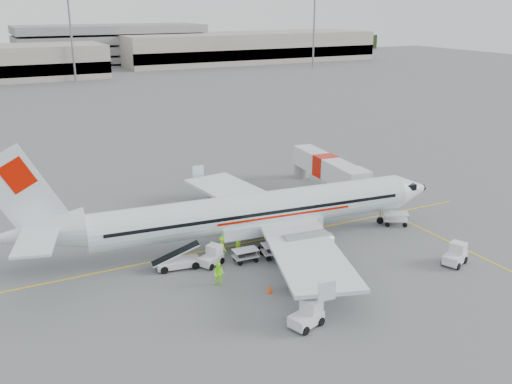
# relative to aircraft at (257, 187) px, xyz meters

# --- Properties ---
(ground) EXTENTS (360.00, 360.00, 0.00)m
(ground) POSITION_rel_aircraft_xyz_m (1.24, 0.54, -5.16)
(ground) COLOR #56595B
(stripe_lead) EXTENTS (44.00, 0.20, 0.01)m
(stripe_lead) POSITION_rel_aircraft_xyz_m (1.24, 0.54, -5.16)
(stripe_lead) COLOR yellow
(stripe_lead) RESTS_ON ground
(stripe_cross) EXTENTS (0.20, 20.00, 0.01)m
(stripe_cross) POSITION_rel_aircraft_xyz_m (15.24, -7.46, -5.16)
(stripe_cross) COLOR yellow
(stripe_cross) RESTS_ON ground
(terminal_east) EXTENTS (90.00, 26.00, 10.00)m
(terminal_east) POSITION_rel_aircraft_xyz_m (71.24, 145.54, -0.16)
(terminal_east) COLOR gray
(terminal_east) RESTS_ON ground
(parking_garage) EXTENTS (62.00, 24.00, 14.00)m
(parking_garage) POSITION_rel_aircraft_xyz_m (26.24, 160.54, 1.84)
(parking_garage) COLOR slate
(parking_garage) RESTS_ON ground
(treeline) EXTENTS (300.00, 3.00, 6.00)m
(treeline) POSITION_rel_aircraft_xyz_m (1.24, 175.54, -2.16)
(treeline) COLOR black
(treeline) RESTS_ON ground
(mast_center) EXTENTS (3.20, 1.20, 22.00)m
(mast_center) POSITION_rel_aircraft_xyz_m (6.24, 118.54, 5.84)
(mast_center) COLOR slate
(mast_center) RESTS_ON ground
(mast_east) EXTENTS (3.20, 1.20, 22.00)m
(mast_east) POSITION_rel_aircraft_xyz_m (81.24, 118.54, 5.84)
(mast_east) COLOR slate
(mast_east) RESTS_ON ground
(aircraft) EXTENTS (39.99, 32.66, 10.33)m
(aircraft) POSITION_rel_aircraft_xyz_m (0.00, 0.00, 0.00)
(aircraft) COLOR silver
(aircraft) RESTS_ON ground
(jet_bridge) EXTENTS (4.08, 15.51, 4.02)m
(jet_bridge) POSITION_rel_aircraft_xyz_m (13.50, 9.68, -3.15)
(jet_bridge) COLOR silver
(jet_bridge) RESTS_ON ground
(belt_loader) EXTENTS (4.74, 2.29, 2.47)m
(belt_loader) POSITION_rel_aircraft_xyz_m (-7.73, -1.46, -3.93)
(belt_loader) COLOR silver
(belt_loader) RESTS_ON ground
(tug_fore) EXTENTS (2.53, 2.04, 1.71)m
(tug_fore) POSITION_rel_aircraft_xyz_m (12.24, -10.94, -4.31)
(tug_fore) COLOR silver
(tug_fore) RESTS_ON ground
(tug_mid) EXTENTS (2.57, 1.95, 1.76)m
(tug_mid) POSITION_rel_aircraft_xyz_m (-3.28, -13.41, -4.28)
(tug_mid) COLOR silver
(tug_mid) RESTS_ON ground
(tug_aft) EXTENTS (2.34, 2.01, 1.57)m
(tug_aft) POSITION_rel_aircraft_xyz_m (-5.23, -2.18, -4.38)
(tug_aft) COLOR silver
(tug_aft) RESTS_ON ground
(cart_loaded_a) EXTENTS (2.49, 1.73, 1.19)m
(cart_loaded_a) POSITION_rel_aircraft_xyz_m (0.13, -3.23, -4.57)
(cart_loaded_a) COLOR silver
(cart_loaded_a) RESTS_ON ground
(cart_loaded_b) EXTENTS (2.08, 1.29, 1.06)m
(cart_loaded_b) POSITION_rel_aircraft_xyz_m (-2.46, -2.84, -4.64)
(cart_loaded_b) COLOR silver
(cart_loaded_b) RESTS_ON ground
(cart_empty_a) EXTENTS (2.37, 1.46, 1.21)m
(cart_empty_a) POSITION_rel_aircraft_xyz_m (0.56, -9.55, -4.56)
(cart_empty_a) COLOR silver
(cart_empty_a) RESTS_ON ground
(cart_empty_b) EXTENTS (2.68, 2.37, 1.20)m
(cart_empty_b) POSITION_rel_aircraft_xyz_m (13.71, -2.04, -4.56)
(cart_empty_b) COLOR silver
(cart_empty_b) RESTS_ON ground
(cone_nose) EXTENTS (0.42, 0.42, 0.68)m
(cone_nose) POSITION_rel_aircraft_xyz_m (19.68, 4.76, -4.82)
(cone_nose) COLOR #F04D11
(cone_nose) RESTS_ON ground
(cone_port) EXTENTS (0.41, 0.41, 0.67)m
(cone_port) POSITION_rel_aircraft_xyz_m (1.31, 13.38, -4.83)
(cone_port) COLOR #F04D11
(cone_port) RESTS_ON ground
(cone_stbd) EXTENTS (0.42, 0.42, 0.68)m
(cone_stbd) POSITION_rel_aircraft_xyz_m (-3.22, -8.33, -4.82)
(cone_stbd) COLOR #F04D11
(cone_stbd) RESTS_ON ground
(crew_a) EXTENTS (0.66, 0.51, 1.59)m
(crew_a) POSITION_rel_aircraft_xyz_m (-2.24, -0.96, -4.37)
(crew_a) COLOR #86E21E
(crew_a) RESTS_ON ground
(crew_b) EXTENTS (1.12, 1.12, 1.83)m
(crew_b) POSITION_rel_aircraft_xyz_m (-6.03, -5.63, -4.25)
(crew_b) COLOR #86E21E
(crew_b) RESTS_ON ground
(crew_c) EXTENTS (0.74, 1.20, 1.80)m
(crew_c) POSITION_rel_aircraft_xyz_m (-3.70, -1.12, -4.26)
(crew_c) COLOR #86E21E
(crew_c) RESTS_ON ground
(crew_d) EXTENTS (0.96, 0.44, 1.60)m
(crew_d) POSITION_rel_aircraft_xyz_m (-4.75, -1.24, -4.36)
(crew_d) COLOR #86E21E
(crew_d) RESTS_ON ground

